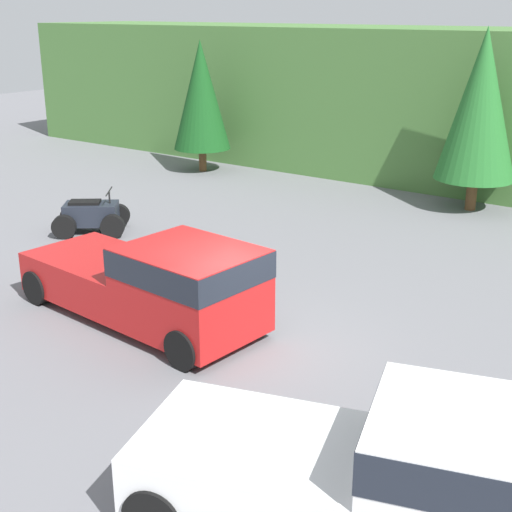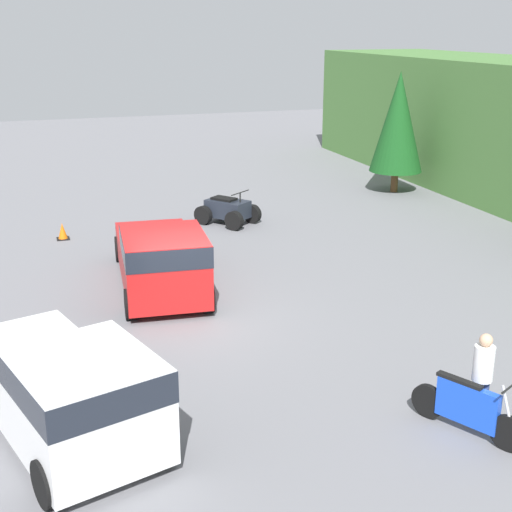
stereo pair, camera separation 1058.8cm
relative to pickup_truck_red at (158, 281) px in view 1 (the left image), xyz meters
name	(u,v)px [view 1 (the left image)]	position (x,y,z in m)	size (l,w,h in m)	color
ground_plane	(243,342)	(1.82, 0.39, -0.97)	(80.00, 80.00, 0.00)	slate
tree_left	(201,95)	(-8.66, 11.75, 1.98)	(2.21, 2.21, 5.03)	brown
tree_mid_left	(481,105)	(2.00, 12.34, 2.35)	(2.48, 2.48, 5.65)	brown
pickup_truck_red	(158,281)	(0.00, 0.00, 0.00)	(5.74, 2.61, 1.85)	red
pickup_truck_second	(394,471)	(6.52, -2.90, 0.00)	(5.62, 3.53, 1.85)	white
quad_atv	(91,216)	(-5.99, 3.57, -0.48)	(2.43, 2.31, 1.23)	black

